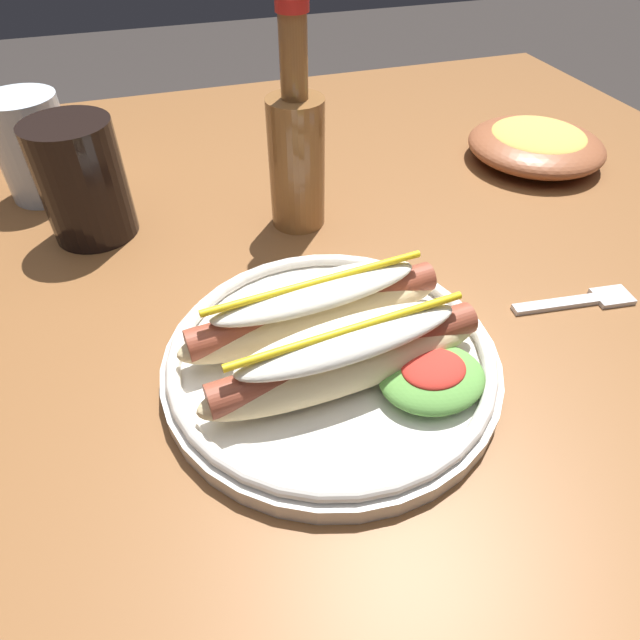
% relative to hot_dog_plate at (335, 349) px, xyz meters
% --- Properties ---
extents(ground_plane, '(8.00, 8.00, 0.00)m').
position_rel_hot_dog_plate_xyz_m(ground_plane, '(0.02, 0.21, -0.77)').
color(ground_plane, '#2D2826').
extents(dining_table, '(1.25, 0.99, 0.74)m').
position_rel_hot_dog_plate_xyz_m(dining_table, '(0.02, 0.21, -0.12)').
color(dining_table, brown).
rests_on(dining_table, ground_plane).
extents(hot_dog_plate, '(0.28, 0.28, 0.08)m').
position_rel_hot_dog_plate_xyz_m(hot_dog_plate, '(0.00, 0.00, 0.00)').
color(hot_dog_plate, silver).
rests_on(hot_dog_plate, dining_table).
extents(fork, '(0.12, 0.03, 0.00)m').
position_rel_hot_dog_plate_xyz_m(fork, '(0.26, 0.01, -0.02)').
color(fork, silver).
rests_on(fork, dining_table).
extents(soda_cup, '(0.09, 0.09, 0.13)m').
position_rel_hot_dog_plate_xyz_m(soda_cup, '(-0.19, 0.28, 0.04)').
color(soda_cup, black).
rests_on(soda_cup, dining_table).
extents(water_cup, '(0.08, 0.08, 0.12)m').
position_rel_hot_dog_plate_xyz_m(water_cup, '(-0.24, 0.39, 0.03)').
color(water_cup, silver).
rests_on(water_cup, dining_table).
extents(glass_bottle, '(0.06, 0.06, 0.23)m').
position_rel_hot_dog_plate_xyz_m(glass_bottle, '(0.04, 0.23, 0.06)').
color(glass_bottle, brown).
rests_on(glass_bottle, dining_table).
extents(side_bowl, '(0.18, 0.18, 0.05)m').
position_rel_hot_dog_plate_xyz_m(side_bowl, '(0.38, 0.28, -0.00)').
color(side_bowl, brown).
rests_on(side_bowl, dining_table).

